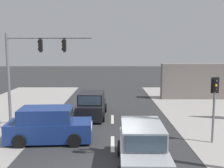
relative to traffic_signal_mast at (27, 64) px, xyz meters
name	(u,v)px	position (x,y,z in m)	size (l,w,h in m)	color
lane_dash_mid	(111,144)	(5.16, -2.61, -4.14)	(0.20, 2.40, 0.01)	silver
lane_dash_far	(111,119)	(5.16, 2.39, -4.14)	(0.20, 2.40, 0.01)	silver
traffic_signal_mast	(27,64)	(0.00, 0.00, 0.00)	(5.29, 0.49, 6.00)	slate
pedestal_signal_right_kerb	(213,99)	(10.54, -2.49, -1.73)	(0.44, 0.30, 3.56)	slate
shopfront_wall_far	(219,81)	(16.16, 10.39, -2.35)	(12.00, 1.00, 3.60)	gray
suv_kerbside_parked	(91,105)	(3.62, 3.09, -3.26)	(2.16, 4.59, 1.90)	black
suv_oncoming_mid	(48,126)	(1.69, -2.29, -3.26)	(4.63, 2.26, 1.90)	navy
suv_oncoming_near	(141,148)	(6.40, -5.54, -3.26)	(2.13, 4.57, 1.90)	#A3A8AD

